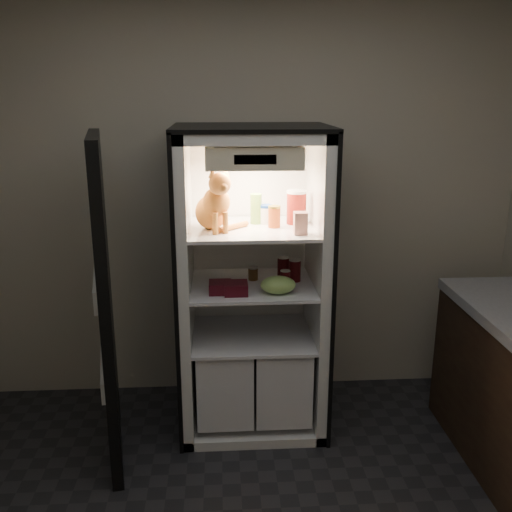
# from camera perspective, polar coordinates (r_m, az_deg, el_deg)

# --- Properties ---
(room_shell) EXTENTS (3.60, 3.60, 3.60)m
(room_shell) POSITION_cam_1_polar(r_m,az_deg,el_deg) (2.00, 1.76, 3.42)
(room_shell) COLOR white
(room_shell) RESTS_ON floor
(refrigerator) EXTENTS (0.90, 0.72, 1.88)m
(refrigerator) POSITION_cam_1_polar(r_m,az_deg,el_deg) (3.56, -0.43, -4.70)
(refrigerator) COLOR white
(refrigerator) RESTS_ON floor
(fridge_door) EXTENTS (0.22, 0.87, 1.85)m
(fridge_door) POSITION_cam_1_polar(r_m,az_deg,el_deg) (3.32, -14.81, -4.62)
(fridge_door) COLOR black
(fridge_door) RESTS_ON floor
(tabby_cat) EXTENTS (0.35, 0.37, 0.38)m
(tabby_cat) POSITION_cam_1_polar(r_m,az_deg,el_deg) (3.27, -4.19, 5.02)
(tabby_cat) COLOR orange
(tabby_cat) RESTS_ON refrigerator
(parmesan_shaker) EXTENTS (0.07, 0.07, 0.18)m
(parmesan_shaker) POSITION_cam_1_polar(r_m,az_deg,el_deg) (3.43, 0.00, 4.75)
(parmesan_shaker) COLOR green
(parmesan_shaker) RESTS_ON refrigerator
(mayo_tub) EXTENTS (0.08, 0.08, 0.11)m
(mayo_tub) POSITION_cam_1_polar(r_m,az_deg,el_deg) (3.44, 1.01, 4.21)
(mayo_tub) COLOR white
(mayo_tub) RESTS_ON refrigerator
(salsa_jar) EXTENTS (0.07, 0.07, 0.13)m
(salsa_jar) POSITION_cam_1_polar(r_m,az_deg,el_deg) (3.34, 1.84, 3.96)
(salsa_jar) COLOR #9C0E13
(salsa_jar) RESTS_ON refrigerator
(pepper_jar) EXTENTS (0.12, 0.12, 0.20)m
(pepper_jar) POSITION_cam_1_polar(r_m,az_deg,el_deg) (3.44, 4.06, 4.90)
(pepper_jar) COLOR #A32A15
(pepper_jar) RESTS_ON refrigerator
(cream_carton) EXTENTS (0.07, 0.07, 0.13)m
(cream_carton) POSITION_cam_1_polar(r_m,az_deg,el_deg) (3.19, 4.47, 3.29)
(cream_carton) COLOR silver
(cream_carton) RESTS_ON refrigerator
(soda_can_a) EXTENTS (0.07, 0.07, 0.14)m
(soda_can_a) POSITION_cam_1_polar(r_m,az_deg,el_deg) (3.53, 2.75, -1.17)
(soda_can_a) COLOR black
(soda_can_a) RESTS_ON refrigerator
(soda_can_b) EXTENTS (0.07, 0.07, 0.14)m
(soda_can_b) POSITION_cam_1_polar(r_m,az_deg,el_deg) (3.49, 3.90, -1.44)
(soda_can_b) COLOR black
(soda_can_b) RESTS_ON refrigerator
(soda_can_c) EXTENTS (0.06, 0.06, 0.11)m
(soda_can_c) POSITION_cam_1_polar(r_m,az_deg,el_deg) (3.36, 2.93, -2.35)
(soda_can_c) COLOR black
(soda_can_c) RESTS_ON refrigerator
(condiment_jar) EXTENTS (0.06, 0.06, 0.08)m
(condiment_jar) POSITION_cam_1_polar(r_m,az_deg,el_deg) (3.51, -0.30, -1.74)
(condiment_jar) COLOR brown
(condiment_jar) RESTS_ON refrigerator
(grape_bag) EXTENTS (0.20, 0.15, 0.10)m
(grape_bag) POSITION_cam_1_polar(r_m,az_deg,el_deg) (3.28, 2.23, -2.90)
(grape_bag) COLOR #88B554
(grape_bag) RESTS_ON refrigerator
(berry_box_left) EXTENTS (0.13, 0.13, 0.06)m
(berry_box_left) POSITION_cam_1_polar(r_m,az_deg,el_deg) (3.30, -3.60, -3.14)
(berry_box_left) COLOR #550E1C
(berry_box_left) RESTS_ON refrigerator
(berry_box_right) EXTENTS (0.13, 0.13, 0.07)m
(berry_box_right) POSITION_cam_1_polar(r_m,az_deg,el_deg) (3.27, -2.01, -3.24)
(berry_box_right) COLOR #550E1C
(berry_box_right) RESTS_ON refrigerator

